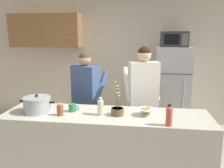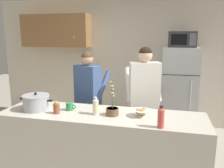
# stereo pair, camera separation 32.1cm
# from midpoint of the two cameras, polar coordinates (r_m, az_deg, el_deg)

# --- Properties ---
(back_wall_unit) EXTENTS (6.00, 0.48, 2.60)m
(back_wall_unit) POSITION_cam_midpoint_polar(r_m,az_deg,el_deg) (4.89, -1.99, 6.78)
(back_wall_unit) COLOR beige
(back_wall_unit) RESTS_ON ground
(kitchen_island) EXTENTS (2.46, 0.68, 0.92)m
(kitchen_island) POSITION_cam_midpoint_polar(r_m,az_deg,el_deg) (2.94, -4.76, -15.94)
(kitchen_island) COLOR beige
(kitchen_island) RESTS_ON ground
(refrigerator) EXTENTS (0.64, 0.68, 1.63)m
(refrigerator) POSITION_cam_midpoint_polar(r_m,az_deg,el_deg) (4.52, 12.54, -1.40)
(refrigerator) COLOR #B7BABF
(refrigerator) RESTS_ON ground
(microwave) EXTENTS (0.48, 0.37, 0.28)m
(microwave) POSITION_cam_midpoint_polar(r_m,az_deg,el_deg) (4.38, 13.13, 10.77)
(microwave) COLOR #2D2D30
(microwave) RESTS_ON refrigerator
(person_near_pot) EXTENTS (0.59, 0.55, 1.60)m
(person_near_pot) POSITION_cam_midpoint_polar(r_m,az_deg,el_deg) (3.56, -9.08, -1.91)
(person_near_pot) COLOR black
(person_near_pot) RESTS_ON ground
(person_by_sink) EXTENTS (0.60, 0.53, 1.69)m
(person_by_sink) POSITION_cam_midpoint_polar(r_m,az_deg,el_deg) (3.36, 5.03, -1.49)
(person_by_sink) COLOR #726656
(person_by_sink) RESTS_ON ground
(cooking_pot) EXTENTS (0.44, 0.33, 0.23)m
(cooking_pot) POSITION_cam_midpoint_polar(r_m,az_deg,el_deg) (2.98, -21.08, -4.83)
(cooking_pot) COLOR #ADAFB5
(cooking_pot) RESTS_ON kitchen_island
(coffee_mug) EXTENTS (0.13, 0.09, 0.10)m
(coffee_mug) POSITION_cam_midpoint_polar(r_m,az_deg,el_deg) (2.89, -12.96, -5.82)
(coffee_mug) COLOR #2D8C4C
(coffee_mug) RESTS_ON kitchen_island
(bread_bowl) EXTENTS (0.21, 0.21, 0.10)m
(bread_bowl) POSITION_cam_midpoint_polar(r_m,az_deg,el_deg) (2.70, 5.16, -6.78)
(bread_bowl) COLOR white
(bread_bowl) RESTS_ON kitchen_island
(bottle_near_edge) EXTENTS (0.07, 0.07, 0.21)m
(bottle_near_edge) POSITION_cam_midpoint_polar(r_m,az_deg,el_deg) (2.70, -6.29, -5.62)
(bottle_near_edge) COLOR beige
(bottle_near_edge) RESTS_ON kitchen_island
(bottle_mid_counter) EXTENTS (0.07, 0.07, 0.23)m
(bottle_mid_counter) POSITION_cam_midpoint_polar(r_m,az_deg,el_deg) (2.41, 10.32, -7.70)
(bottle_mid_counter) COLOR #D84C3F
(bottle_mid_counter) RESTS_ON kitchen_island
(bottle_far_corner) EXTENTS (0.08, 0.08, 0.15)m
(bottle_far_corner) POSITION_cam_midpoint_polar(r_m,az_deg,el_deg) (2.79, -16.05, -6.13)
(bottle_far_corner) COLOR brown
(bottle_far_corner) RESTS_ON kitchen_island
(potted_orchid) EXTENTS (0.15, 0.15, 0.41)m
(potted_orchid) POSITION_cam_midpoint_polar(r_m,az_deg,el_deg) (2.69, -2.08, -6.46)
(potted_orchid) COLOR brown
(potted_orchid) RESTS_ON kitchen_island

